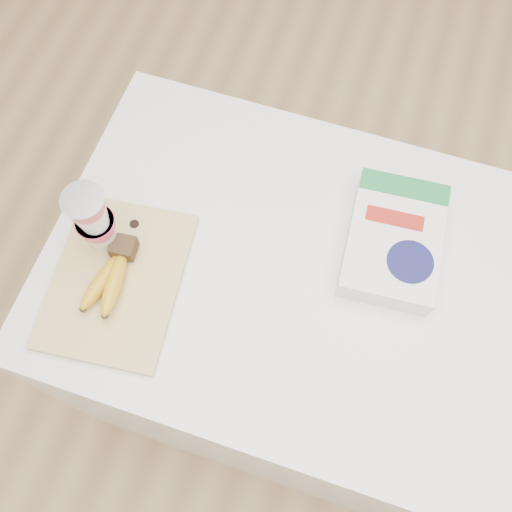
{
  "coord_description": "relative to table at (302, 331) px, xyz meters",
  "views": [
    {
      "loc": [
        0.02,
        -0.44,
        1.92
      ],
      "look_at": [
        -0.13,
        -0.02,
        0.88
      ],
      "focal_mm": 40.0,
      "sensor_mm": 36.0,
      "label": 1
    }
  ],
  "objects": [
    {
      "name": "cereal_box",
      "position": [
        0.13,
        0.11,
        0.45
      ],
      "size": [
        0.2,
        0.28,
        0.06
      ],
      "rotation": [
        0.0,
        0.0,
        0.07
      ],
      "color": "silver",
      "rests_on": "table"
    },
    {
      "name": "yogurt_stack",
      "position": [
        -0.43,
        -0.07,
        0.54
      ],
      "size": [
        0.08,
        0.08,
        0.19
      ],
      "color": "white",
      "rests_on": "cutting_board"
    },
    {
      "name": "cutting_board",
      "position": [
        -0.38,
        -0.14,
        0.43
      ],
      "size": [
        0.29,
        0.37,
        0.02
      ],
      "primitive_type": "cube",
      "rotation": [
        0.0,
        0.0,
        0.11
      ],
      "color": "#DFC47A",
      "rests_on": "table"
    },
    {
      "name": "bananas",
      "position": [
        -0.38,
        -0.14,
        0.46
      ],
      "size": [
        0.08,
        0.18,
        0.05
      ],
      "color": "#382816",
      "rests_on": "cutting_board"
    },
    {
      "name": "table",
      "position": [
        0.0,
        0.0,
        0.0
      ],
      "size": [
        1.12,
        0.74,
        0.84
      ],
      "primitive_type": "cube",
      "color": "white",
      "rests_on": "ground"
    },
    {
      "name": "room",
      "position": [
        0.0,
        0.0,
        0.93
      ],
      "size": [
        4.0,
        4.0,
        4.0
      ],
      "color": "tan",
      "rests_on": "ground"
    }
  ]
}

